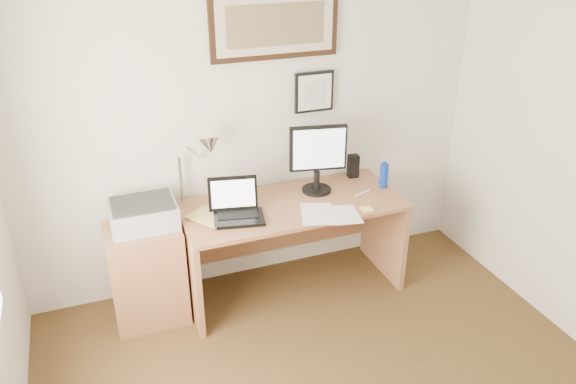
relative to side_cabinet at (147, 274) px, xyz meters
name	(u,v)px	position (x,y,z in m)	size (l,w,h in m)	color
wall_back	(255,124)	(0.92, 0.32, 0.89)	(3.50, 0.02, 2.50)	silver
side_cabinet	(147,274)	(0.00, 0.00, 0.00)	(0.50, 0.40, 0.73)	#955F3E
water_bottle	(384,176)	(1.81, -0.04, 0.48)	(0.07, 0.07, 0.19)	#0D2FAB
bottle_cap	(385,163)	(1.81, -0.04, 0.58)	(0.03, 0.03, 0.02)	#0D2FAB
speaker	(353,166)	(1.68, 0.21, 0.48)	(0.08, 0.07, 0.18)	black
paper_sheet_a	(318,214)	(1.17, -0.26, 0.39)	(0.23, 0.32, 0.00)	white
paper_sheet_b	(345,215)	(1.34, -0.34, 0.39)	(0.20, 0.28, 0.00)	white
sticky_pad	(367,209)	(1.52, -0.34, 0.39)	(0.08, 0.08, 0.01)	#FFFD78
marker_pen	(363,193)	(1.61, -0.10, 0.39)	(0.02, 0.02, 0.14)	white
book	(200,223)	(0.37, -0.12, 0.40)	(0.20, 0.28, 0.02)	tan
desk	(288,226)	(1.07, 0.04, 0.15)	(1.60, 0.70, 0.75)	#955F3E
laptop	(237,209)	(0.64, -0.10, 0.44)	(0.38, 0.36, 0.26)	black
lcd_monitor	(318,156)	(1.31, 0.06, 0.68)	(0.42, 0.22, 0.52)	black
printer	(143,214)	(0.03, 0.04, 0.45)	(0.44, 0.34, 0.18)	#AAAAAD
desk_lamp	(207,148)	(0.51, 0.13, 0.82)	(0.29, 0.27, 0.53)	silver
picture_large	(275,24)	(1.07, 0.29, 1.59)	(0.92, 0.04, 0.47)	black
picture_small	(314,92)	(1.37, 0.29, 1.09)	(0.30, 0.03, 0.30)	black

